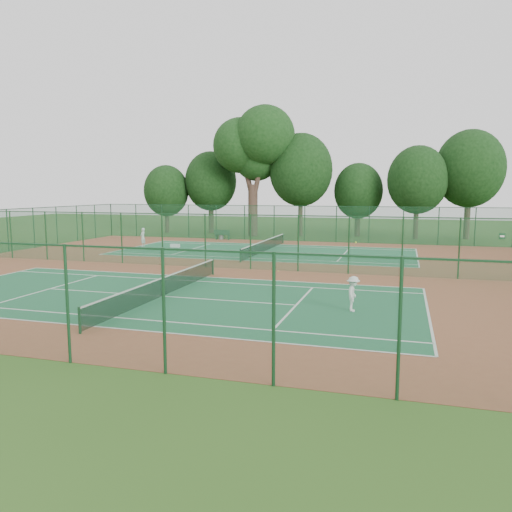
# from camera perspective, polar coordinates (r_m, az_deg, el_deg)

# --- Properties ---
(ground) EXTENTS (120.00, 120.00, 0.00)m
(ground) POSITION_cam_1_polar(r_m,az_deg,el_deg) (32.23, -3.25, -1.41)
(ground) COLOR #2A4F18
(ground) RESTS_ON ground
(red_pad) EXTENTS (40.00, 36.00, 0.01)m
(red_pad) POSITION_cam_1_polar(r_m,az_deg,el_deg) (32.22, -3.25, -1.40)
(red_pad) COLOR brown
(red_pad) RESTS_ON ground
(court_near) EXTENTS (23.77, 10.97, 0.01)m
(court_near) POSITION_cam_1_polar(r_m,az_deg,el_deg) (24.09, -10.50, -4.56)
(court_near) COLOR #1D5E3A
(court_near) RESTS_ON red_pad
(court_far) EXTENTS (23.77, 10.97, 0.01)m
(court_far) POSITION_cam_1_polar(r_m,az_deg,el_deg) (40.73, 1.02, 0.51)
(court_far) COLOR #206742
(court_far) RESTS_ON red_pad
(fence_north) EXTENTS (40.00, 0.09, 3.50)m
(fence_north) POSITION_cam_1_polar(r_m,az_deg,el_deg) (49.26, 3.82, 3.77)
(fence_north) COLOR #1A4F2D
(fence_north) RESTS_ON ground
(fence_south) EXTENTS (40.00, 0.09, 3.50)m
(fence_south) POSITION_cam_1_polar(r_m,az_deg,el_deg) (16.41, -25.05, -4.63)
(fence_south) COLOR #18492A
(fence_south) RESTS_ON ground
(fence_divider) EXTENTS (40.00, 0.09, 3.50)m
(fence_divider) POSITION_cam_1_polar(r_m,az_deg,el_deg) (32.00, -3.27, 1.71)
(fence_divider) COLOR #1B512E
(fence_divider) RESTS_ON ground
(tennis_net_near) EXTENTS (0.10, 12.90, 0.97)m
(tennis_net_near) POSITION_cam_1_polar(r_m,az_deg,el_deg) (23.98, -10.53, -3.33)
(tennis_net_near) COLOR #12311B
(tennis_net_near) RESTS_ON ground
(tennis_net_far) EXTENTS (0.10, 12.90, 0.97)m
(tennis_net_far) POSITION_cam_1_polar(r_m,az_deg,el_deg) (40.66, 1.02, 1.25)
(tennis_net_far) COLOR #163C25
(tennis_net_far) RESTS_ON ground
(player_near) EXTENTS (0.56, 0.96, 1.48)m
(player_near) POSITION_cam_1_polar(r_m,az_deg,el_deg) (21.07, 11.05, -4.26)
(player_near) COLOR white
(player_near) RESTS_ON court_near
(player_far) EXTENTS (0.41, 0.61, 1.65)m
(player_far) POSITION_cam_1_polar(r_m,az_deg,el_deg) (45.41, -12.81, 2.11)
(player_far) COLOR silver
(player_far) RESTS_ON court_far
(trash_bin) EXTENTS (0.68, 0.68, 0.94)m
(trash_bin) POSITION_cam_1_polar(r_m,az_deg,el_deg) (50.94, -4.00, 2.45)
(trash_bin) COLOR gray
(trash_bin) RESTS_ON red_pad
(bench) EXTENTS (1.64, 0.53, 1.00)m
(bench) POSITION_cam_1_polar(r_m,az_deg,el_deg) (50.55, -3.87, 2.46)
(bench) COLOR #13381F
(bench) RESTS_ON red_pad
(kit_bag) EXTENTS (0.84, 0.37, 0.31)m
(kit_bag) POSITION_cam_1_polar(r_m,az_deg,el_deg) (44.21, -9.24, 1.17)
(kit_bag) COLOR silver
(kit_bag) RESTS_ON red_pad
(stray_ball_a) EXTENTS (0.06, 0.06, 0.06)m
(stray_ball_a) POSITION_cam_1_polar(r_m,az_deg,el_deg) (30.49, 2.14, -1.84)
(stray_ball_a) COLOR yellow
(stray_ball_a) RESTS_ON red_pad
(stray_ball_b) EXTENTS (0.07, 0.07, 0.07)m
(stray_ball_b) POSITION_cam_1_polar(r_m,az_deg,el_deg) (30.80, 2.57, -1.74)
(stray_ball_b) COLOR #CED130
(stray_ball_b) RESTS_ON red_pad
(stray_ball_c) EXTENTS (0.07, 0.07, 0.07)m
(stray_ball_c) POSITION_cam_1_polar(r_m,az_deg,el_deg) (31.89, -5.87, -1.45)
(stray_ball_c) COLOR yellow
(stray_ball_c) RESTS_ON red_pad
(big_tree) EXTENTS (9.04, 6.62, 13.89)m
(big_tree) POSITION_cam_1_polar(r_m,az_deg,el_deg) (54.74, -0.21, 12.62)
(big_tree) COLOR #3E2A22
(big_tree) RESTS_ON ground
(evergreen_row) EXTENTS (39.00, 5.00, 12.00)m
(evergreen_row) POSITION_cam_1_polar(r_m,az_deg,el_deg) (55.40, 5.73, 2.34)
(evergreen_row) COLOR black
(evergreen_row) RESTS_ON ground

